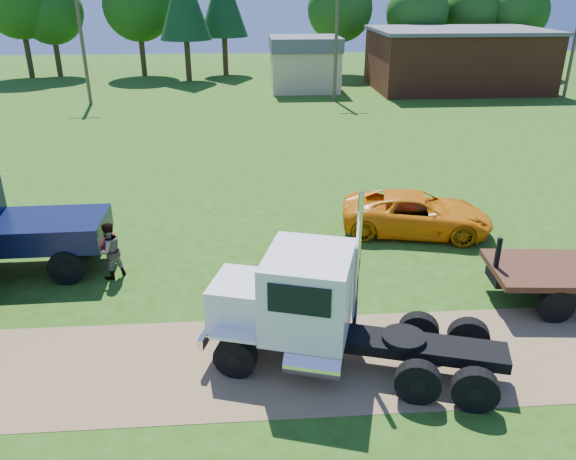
{
  "coord_description": "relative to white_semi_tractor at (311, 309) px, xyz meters",
  "views": [
    {
      "loc": [
        -1.41,
        -11.98,
        9.11
      ],
      "look_at": [
        -0.15,
        4.92,
        1.6
      ],
      "focal_mm": 35.0,
      "sensor_mm": 36.0,
      "label": 1
    }
  ],
  "objects": [
    {
      "name": "white_semi_tractor",
      "position": [
        0.0,
        0.0,
        0.0
      ],
      "size": [
        7.69,
        4.39,
        4.55
      ],
      "rotation": [
        0.0,
        0.0,
        -0.29
      ],
      "color": "black",
      "rests_on": "ground"
    },
    {
      "name": "tan_shed",
      "position": [
        3.92,
        39.91,
        0.87
      ],
      "size": [
        6.2,
        5.4,
        4.7
      ],
      "color": "tan",
      "rests_on": "ground"
    },
    {
      "name": "utility_poles",
      "position": [
        5.92,
        34.91,
        3.16
      ],
      "size": [
        42.2,
        0.28,
        9.0
      ],
      "color": "#4E3E2C",
      "rests_on": "ground"
    },
    {
      "name": "brick_building",
      "position": [
        17.92,
        39.91,
        1.1
      ],
      "size": [
        15.4,
        10.4,
        5.3
      ],
      "color": "brown",
      "rests_on": "ground"
    },
    {
      "name": "dirt_track",
      "position": [
        -0.08,
        -0.09,
        -1.55
      ],
      "size": [
        120.0,
        4.2,
        0.01
      ],
      "primitive_type": "cube",
      "color": "olive",
      "rests_on": "ground"
    },
    {
      "name": "ground",
      "position": [
        -0.08,
        -0.09,
        -1.56
      ],
      "size": [
        140.0,
        140.0,
        0.0
      ],
      "primitive_type": "plane",
      "color": "#27490F",
      "rests_on": "ground"
    },
    {
      "name": "tree_row",
      "position": [
        -1.35,
        49.25,
        5.26
      ],
      "size": [
        57.67,
        9.89,
        11.45
      ],
      "color": "#342415",
      "rests_on": "ground"
    },
    {
      "name": "orange_pickup",
      "position": [
        5.06,
        7.87,
        -0.75
      ],
      "size": [
        6.2,
        3.81,
        1.6
      ],
      "primitive_type": "imported",
      "rotation": [
        0.0,
        0.0,
        1.36
      ],
      "color": "orange",
      "rests_on": "ground"
    },
    {
      "name": "spectator_b",
      "position": [
        -6.16,
        5.0,
        -0.58
      ],
      "size": [
        1.21,
        1.19,
        1.96
      ],
      "primitive_type": "imported",
      "rotation": [
        0.0,
        0.0,
        3.86
      ],
      "color": "#999999",
      "rests_on": "ground"
    }
  ]
}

